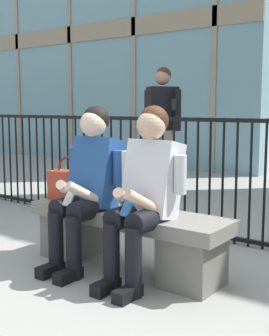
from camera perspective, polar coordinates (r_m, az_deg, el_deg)
ground_plane at (r=3.52m, az=-1.00°, el=-12.37°), size 60.00×60.00×0.00m
stone_bench at (r=3.44m, az=-1.01°, el=-8.12°), size 1.60×0.44×0.45m
seated_person_with_phone at (r=3.42m, az=-5.80°, el=-1.71°), size 0.52×0.66×1.21m
seated_person_companion at (r=3.10m, az=1.33°, el=-2.66°), size 0.52×0.66×1.21m
handbag_on_bench at (r=3.74m, az=-8.16°, el=-2.10°), size 0.34×0.16×0.36m
bystander_at_railing at (r=6.01m, az=3.46°, el=5.67°), size 0.55×0.44×1.71m
plaza_railing at (r=4.25m, az=7.80°, el=-1.17°), size 7.70×0.04×1.11m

